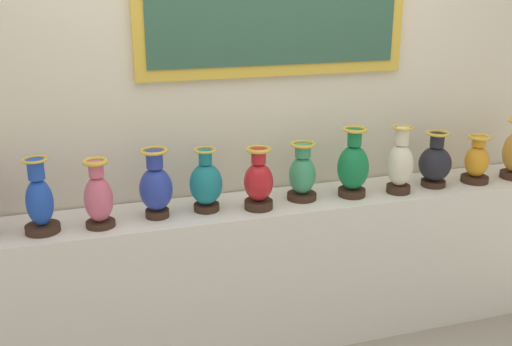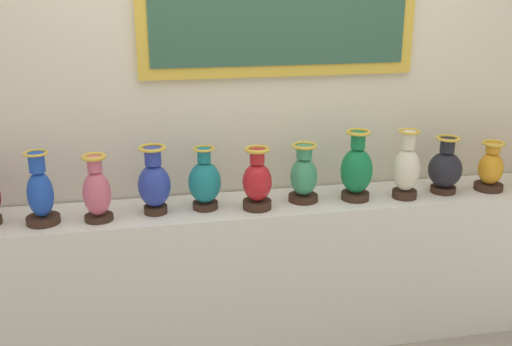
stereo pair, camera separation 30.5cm
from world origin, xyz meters
TOP-DOWN VIEW (x-y plane):
  - ground_plane at (0.00, 0.00)m, footprint 10.96×10.96m
  - display_shelf at (0.00, 0.00)m, footprint 3.51×0.41m
  - back_wall at (0.00, 0.26)m, footprint 4.96×0.14m
  - vase_sapphire at (-1.05, -0.06)m, footprint 0.16×0.16m
  - vase_rose at (-0.79, -0.07)m, footprint 0.14×0.14m
  - vase_cobalt at (-0.52, -0.03)m, footprint 0.16×0.16m
  - vase_teal at (-0.27, -0.02)m, footprint 0.16×0.16m
  - vase_crimson at (-0.01, -0.07)m, footprint 0.15×0.15m
  - vase_jade at (0.25, -0.01)m, footprint 0.16×0.16m
  - vase_emerald at (0.53, -0.04)m, footprint 0.17×0.17m
  - vase_ivory at (0.80, -0.07)m, footprint 0.14×0.14m
  - vase_onyx at (1.04, -0.03)m, footprint 0.18×0.18m
  - vase_amber at (1.31, -0.05)m, footprint 0.16×0.16m

SIDE VIEW (x-z plane):
  - ground_plane at x=0.00m, z-range 0.00..0.00m
  - display_shelf at x=0.00m, z-range 0.00..0.83m
  - vase_amber at x=1.31m, z-range 0.81..1.09m
  - vase_onyx at x=1.04m, z-range 0.81..1.12m
  - vase_jade at x=0.25m, z-range 0.81..1.12m
  - vase_teal at x=-0.27m, z-range 0.80..1.13m
  - vase_crimson at x=-0.01m, z-range 0.81..1.13m
  - vase_rose at x=-0.79m, z-range 0.81..1.14m
  - vase_sapphire at x=-1.05m, z-range 0.79..1.15m
  - vase_cobalt at x=-0.52m, z-range 0.81..1.16m
  - vase_ivory at x=0.80m, z-range 0.80..1.17m
  - vase_emerald at x=0.53m, z-range 0.80..1.18m
  - back_wall at x=0.00m, z-range 0.01..2.93m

